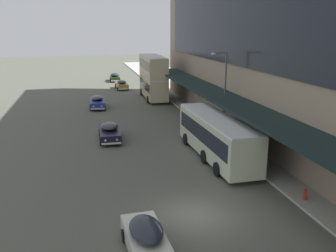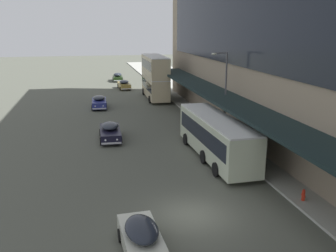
% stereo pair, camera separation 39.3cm
% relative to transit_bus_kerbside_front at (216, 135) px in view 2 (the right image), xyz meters
% --- Properties ---
extents(ground, '(240.00, 240.00, 0.00)m').
position_rel_transit_bus_kerbside_front_xyz_m(ground, '(-4.21, -8.45, -1.88)').
color(ground, '#4F5246').
extents(transit_bus_kerbside_front, '(2.99, 11.39, 3.28)m').
position_rel_transit_bus_kerbside_front_xyz_m(transit_bus_kerbside_front, '(0.00, 0.00, 0.00)').
color(transit_bus_kerbside_front, beige).
rests_on(transit_bus_kerbside_front, ground).
extents(transit_bus_kerbside_rear, '(2.84, 9.93, 6.05)m').
position_rel_transit_bus_kerbside_front_xyz_m(transit_bus_kerbside_rear, '(-0.10, 25.65, 1.39)').
color(transit_bus_kerbside_rear, '#C1AF88').
rests_on(transit_bus_kerbside_rear, ground).
extents(sedan_trailing_near, '(2.00, 4.62, 1.51)m').
position_rel_transit_bus_kerbside_front_xyz_m(sedan_trailing_near, '(-8.15, 21.02, -1.12)').
color(sedan_trailing_near, navy).
rests_on(sedan_trailing_near, ground).
extents(sedan_lead_near, '(1.99, 4.99, 1.52)m').
position_rel_transit_bus_kerbside_front_xyz_m(sedan_lead_near, '(-7.43, -11.57, -1.13)').
color(sedan_lead_near, beige).
rests_on(sedan_lead_near, ground).
extents(sedan_second_near, '(1.97, 4.62, 1.49)m').
position_rel_transit_bus_kerbside_front_xyz_m(sedan_second_near, '(-3.58, 35.20, -1.14)').
color(sedan_second_near, olive).
rests_on(sedan_second_near, ground).
extents(sedan_oncoming_front, '(2.00, 4.57, 1.58)m').
position_rel_transit_bus_kerbside_front_xyz_m(sedan_oncoming_front, '(-3.83, 44.84, -1.11)').
color(sedan_oncoming_front, black).
rests_on(sedan_oncoming_front, ground).
extents(sedan_far_back, '(2.01, 4.89, 1.51)m').
position_rel_transit_bus_kerbside_front_xyz_m(sedan_far_back, '(-7.68, 6.83, -1.13)').
color(sedan_far_back, black).
rests_on(sedan_far_back, ground).
extents(pedestrian_at_kerb, '(0.61, 0.33, 1.86)m').
position_rel_transit_bus_kerbside_front_xyz_m(pedestrian_at_kerb, '(3.16, -1.79, -0.70)').
color(pedestrian_at_kerb, '#352B1D').
rests_on(pedestrian_at_kerb, sidewalk_kerb).
extents(street_lamp, '(1.50, 0.28, 7.69)m').
position_rel_transit_bus_kerbside_front_xyz_m(street_lamp, '(2.51, 5.24, 2.69)').
color(street_lamp, '#4C4C51').
rests_on(street_lamp, sidewalk_kerb).
extents(fire_hydrant, '(0.20, 0.40, 0.70)m').
position_rel_transit_bus_kerbside_front_xyz_m(fire_hydrant, '(2.48, -8.38, -1.39)').
color(fire_hydrant, red).
rests_on(fire_hydrant, sidewalk_kerb).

